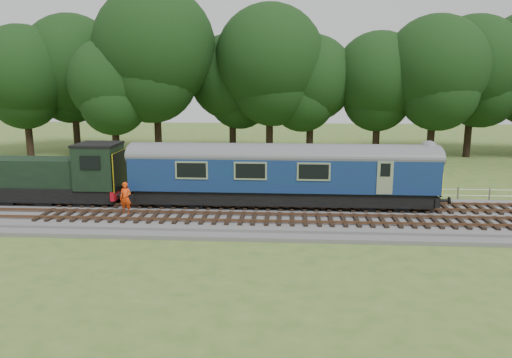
{
  "coord_description": "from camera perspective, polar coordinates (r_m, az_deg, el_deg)",
  "views": [
    {
      "loc": [
        -3.08,
        -27.9,
        8.05
      ],
      "look_at": [
        -5.0,
        1.4,
        2.0
      ],
      "focal_mm": 35.0,
      "sensor_mm": 36.0,
      "label": 1
    }
  ],
  "objects": [
    {
      "name": "track_north",
      "position": [
        30.43,
        9.45,
        -3.05
      ],
      "size": [
        67.2,
        2.4,
        0.21
      ],
      "color": "black",
      "rests_on": "ballast"
    },
    {
      "name": "tree_line",
      "position": [
        50.64,
        7.2,
        2.4
      ],
      "size": [
        70.0,
        8.0,
        18.0
      ],
      "primitive_type": null,
      "color": "black",
      "rests_on": "ground"
    },
    {
      "name": "shunter_loco",
      "position": [
        33.15,
        -21.82,
        0.24
      ],
      "size": [
        8.91,
        2.6,
        3.38
      ],
      "color": "black",
      "rests_on": "ground"
    },
    {
      "name": "fence",
      "position": [
        33.52,
        8.92,
        -2.39
      ],
      "size": [
        64.0,
        0.12,
        1.0
      ],
      "primitive_type": null,
      "color": "#6B6054",
      "rests_on": "ground"
    },
    {
      "name": "ballast",
      "position": [
        29.15,
        9.7,
        -4.2
      ],
      "size": [
        70.0,
        7.0,
        0.35
      ],
      "primitive_type": "cube",
      "color": "#4C4C4F",
      "rests_on": "ground"
    },
    {
      "name": "ground",
      "position": [
        29.2,
        9.69,
        -4.53
      ],
      "size": [
        120.0,
        120.0,
        0.0
      ],
      "primitive_type": "plane",
      "color": "#426525",
      "rests_on": "ground"
    },
    {
      "name": "worker",
      "position": [
        29.38,
        -14.68,
        -2.11
      ],
      "size": [
        0.68,
        0.46,
        1.82
      ],
      "primitive_type": "imported",
      "rotation": [
        0.0,
        0.0,
        -0.04
      ],
      "color": "#FC410D",
      "rests_on": "ballast"
    },
    {
      "name": "track_south",
      "position": [
        27.56,
        10.05,
        -4.63
      ],
      "size": [
        67.2,
        2.4,
        0.21
      ],
      "color": "black",
      "rests_on": "ballast"
    },
    {
      "name": "dmu_railcar",
      "position": [
        29.8,
        3.03,
        1.1
      ],
      "size": [
        18.05,
        2.86,
        3.88
      ],
      "color": "black",
      "rests_on": "ground"
    }
  ]
}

